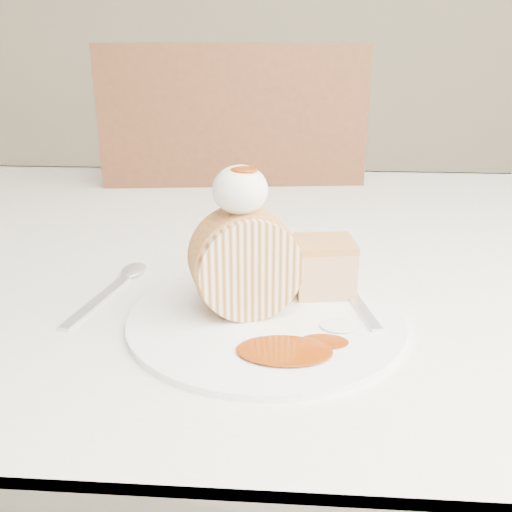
{
  "coord_description": "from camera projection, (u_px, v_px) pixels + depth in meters",
  "views": [
    {
      "loc": [
        0.04,
        -0.5,
        1.0
      ],
      "look_at": [
        0.01,
        -0.02,
        0.81
      ],
      "focal_mm": 40.0,
      "sensor_mm": 36.0,
      "label": 1
    }
  ],
  "objects": [
    {
      "name": "table",
      "position": [
        260.0,
        304.0,
        0.78
      ],
      "size": [
        1.4,
        0.9,
        0.75
      ],
      "color": "white",
      "rests_on": "ground"
    },
    {
      "name": "fork",
      "position": [
        358.0,
        304.0,
        0.55
      ],
      "size": [
        0.05,
        0.15,
        0.0
      ],
      "primitive_type": "cube",
      "rotation": [
        0.0,
        0.0,
        0.21
      ],
      "color": "silver",
      "rests_on": "plate"
    },
    {
      "name": "cake_chunk",
      "position": [
        324.0,
        270.0,
        0.57
      ],
      "size": [
        0.06,
        0.06,
        0.05
      ],
      "primitive_type": "cube",
      "rotation": [
        0.0,
        0.0,
        0.14
      ],
      "color": "tan",
      "rests_on": "plate"
    },
    {
      "name": "roulade_slice",
      "position": [
        245.0,
        263.0,
        0.53
      ],
      "size": [
        0.11,
        0.08,
        0.1
      ],
      "primitive_type": "cylinder",
      "rotation": [
        1.57,
        0.0,
        0.32
      ],
      "color": "beige",
      "rests_on": "plate"
    },
    {
      "name": "spoon",
      "position": [
        98.0,
        301.0,
        0.57
      ],
      "size": [
        0.05,
        0.16,
        0.0
      ],
      "primitive_type": "cube",
      "rotation": [
        0.0,
        0.0,
        -0.18
      ],
      "color": "silver",
      "rests_on": "table"
    },
    {
      "name": "whipped_cream",
      "position": [
        240.0,
        190.0,
        0.5
      ],
      "size": [
        0.05,
        0.05,
        0.04
      ],
      "primitive_type": "ellipsoid",
      "color": "white",
      "rests_on": "roulade_slice"
    },
    {
      "name": "chair_far",
      "position": [
        235.0,
        255.0,
        1.22
      ],
      "size": [
        0.52,
        0.52,
        0.99
      ],
      "rotation": [
        0.0,
        0.0,
        3.26
      ],
      "color": "brown",
      "rests_on": "ground"
    },
    {
      "name": "plate",
      "position": [
        266.0,
        319.0,
        0.53
      ],
      "size": [
        0.29,
        0.29,
        0.01
      ],
      "primitive_type": "cylinder",
      "rotation": [
        0.0,
        0.0,
        0.14
      ],
      "color": "white",
      "rests_on": "table"
    },
    {
      "name": "caramel_pool",
      "position": [
        284.0,
        350.0,
        0.47
      ],
      "size": [
        0.09,
        0.06,
        0.0
      ],
      "primitive_type": null,
      "rotation": [
        0.0,
        0.0,
        0.14
      ],
      "color": "#792B05",
      "rests_on": "plate"
    },
    {
      "name": "caramel_drizzle",
      "position": [
        244.0,
        163.0,
        0.49
      ],
      "size": [
        0.02,
        0.02,
        0.01
      ],
      "primitive_type": "ellipsoid",
      "color": "#792B05",
      "rests_on": "whipped_cream"
    }
  ]
}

